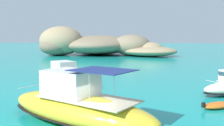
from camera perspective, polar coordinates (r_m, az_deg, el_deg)
islet_large at (r=75.36m, az=-5.50°, el=4.10°), size 28.70×27.01×8.00m
islet_small at (r=70.96m, az=5.90°, el=3.35°), size 20.47×20.23×5.70m
motorboat_yellow at (r=15.56m, az=-7.74°, el=-9.44°), size 11.03×8.10×3.38m
motorboat_white at (r=27.27m, az=-10.27°, el=-3.30°), size 7.84×8.39×2.61m
dinghy_tender at (r=20.40m, az=22.27°, el=-8.60°), size 2.79×2.30×0.58m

